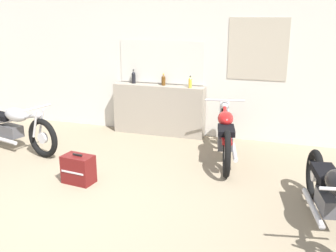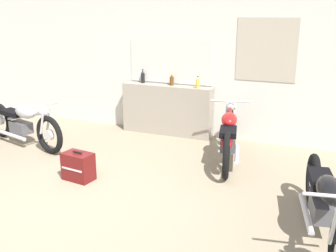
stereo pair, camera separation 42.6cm
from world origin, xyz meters
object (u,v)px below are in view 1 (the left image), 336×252
at_px(bottle_leftmost, 134,77).
at_px(hard_case_darkred, 78,169).
at_px(motorcycle_red, 225,134).
at_px(bottle_center, 190,82).
at_px(motorcycle_silver, 13,126).
at_px(bottle_left_center, 163,80).
at_px(motorcycle_black, 332,197).

relative_size(bottle_leftmost, hard_case_darkred, 0.59).
bearing_deg(motorcycle_red, bottle_leftmost, 152.86).
bearing_deg(motorcycle_red, bottle_center, 132.19).
bearing_deg(motorcycle_red, motorcycle_silver, -170.04).
bearing_deg(motorcycle_red, bottle_left_center, 144.05).
bearing_deg(bottle_center, bottle_leftmost, 175.06).
relative_size(motorcycle_red, motorcycle_silver, 0.95).
xyz_separation_m(bottle_leftmost, bottle_left_center, (0.60, -0.02, -0.02)).
distance_m(bottle_leftmost, hard_case_darkred, 2.61).
relative_size(bottle_left_center, bottle_center, 1.01).
relative_size(motorcycle_black, hard_case_darkred, 4.86).
bearing_deg(bottle_center, motorcycle_red, -47.81).
height_order(bottle_leftmost, bottle_center, bottle_leftmost).
bearing_deg(hard_case_darkred, bottle_left_center, 81.17).
xyz_separation_m(bottle_left_center, hard_case_darkred, (-0.38, -2.44, -0.83)).
bearing_deg(bottle_center, motorcycle_silver, -150.40).
distance_m(bottle_center, hard_case_darkred, 2.66).
bearing_deg(motorcycle_silver, bottle_leftmost, 46.47).
bearing_deg(bottle_leftmost, bottle_center, -4.94).
relative_size(bottle_center, motorcycle_black, 0.10).
relative_size(bottle_left_center, motorcycle_black, 0.10).
bearing_deg(motorcycle_silver, motorcycle_red, 9.96).
xyz_separation_m(bottle_leftmost, bottle_center, (1.12, -0.10, -0.02)).
height_order(bottle_left_center, hard_case_darkred, bottle_left_center).
bearing_deg(bottle_left_center, motorcycle_silver, -143.33).
bearing_deg(motorcycle_black, hard_case_darkred, 175.50).
distance_m(motorcycle_red, motorcycle_black, 2.23).
distance_m(bottle_leftmost, motorcycle_silver, 2.30).
relative_size(motorcycle_red, hard_case_darkred, 4.42).
bearing_deg(motorcycle_black, motorcycle_red, 129.73).
xyz_separation_m(motorcycle_red, motorcycle_silver, (-3.46, -0.61, -0.02)).
xyz_separation_m(bottle_leftmost, motorcycle_red, (1.94, -0.99, -0.63)).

